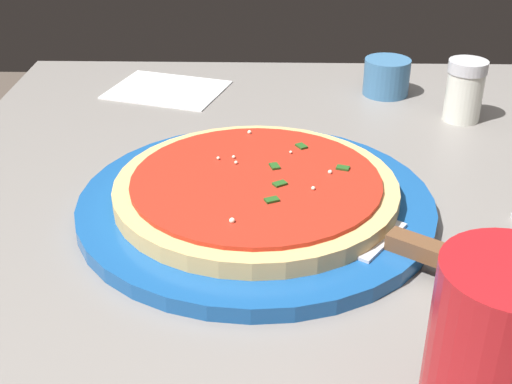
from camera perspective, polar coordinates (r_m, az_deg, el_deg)
name	(u,v)px	position (r m, az deg, el deg)	size (l,w,h in m)	color
restaurant_table	(298,342)	(0.72, 3.54, -12.28)	(0.90, 0.77, 0.73)	black
serving_plate	(256,204)	(0.64, 0.00, -1.01)	(0.33, 0.33, 0.01)	#195199
pizza	(256,188)	(0.63, 0.00, 0.31)	(0.26, 0.26, 0.02)	#DBB26B
pizza_server	(417,249)	(0.57, 13.20, -4.64)	(0.16, 0.21, 0.01)	silver
cup_tall_drink	(497,355)	(0.42, 19.36, -12.62)	(0.08, 0.08, 0.12)	#B2191E
cup_small_sauce	(387,77)	(0.93, 10.75, 9.35)	(0.06, 0.06, 0.05)	teal
napkin_folded_right	(167,90)	(0.94, -7.36, 8.39)	(0.11, 0.15, 0.00)	white
parmesan_shaker	(465,90)	(0.87, 16.88, 8.06)	(0.05, 0.05, 0.07)	silver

